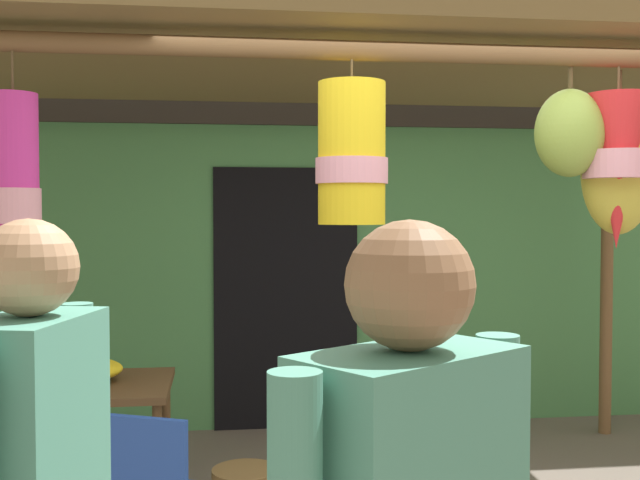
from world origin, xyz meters
name	(u,v)px	position (x,y,z in m)	size (l,w,h in m)	color
shop_facade	(339,173)	(0.00, 2.49, 1.97)	(9.82, 0.29, 3.94)	#47844C
market_stall_canopy	(348,89)	(-0.20, 0.91, 2.37)	(5.13, 2.13, 2.70)	brown
display_table	(51,398)	(-1.86, 0.81, 0.65)	(1.29, 0.78, 0.72)	brown
flower_heap_on_table	(60,370)	(-1.81, 0.82, 0.80)	(0.69, 0.49, 0.14)	yellow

